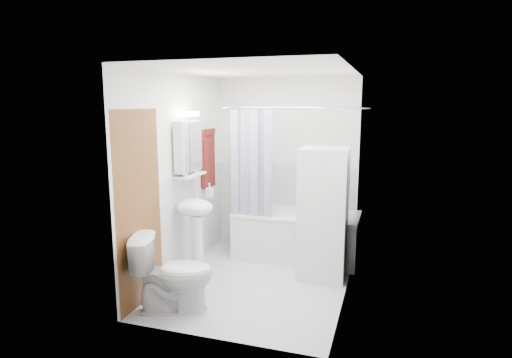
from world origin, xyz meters
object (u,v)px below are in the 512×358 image
(bathtub, at_px, (297,233))
(washer_dryer, at_px, (323,213))
(toilet, at_px, (173,273))
(sink, at_px, (195,220))

(bathtub, height_order, washer_dryer, washer_dryer)
(washer_dryer, distance_m, toilet, 1.88)
(washer_dryer, relative_size, toilet, 1.97)
(bathtub, relative_size, sink, 1.57)
(bathtub, height_order, toilet, toilet)
(toilet, bearing_deg, bathtub, -43.00)
(sink, xyz_separation_m, washer_dryer, (1.43, 0.47, 0.07))
(toilet, bearing_deg, washer_dryer, -62.16)
(sink, xyz_separation_m, toilet, (0.16, -0.85, -0.32))
(sink, distance_m, washer_dryer, 1.51)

